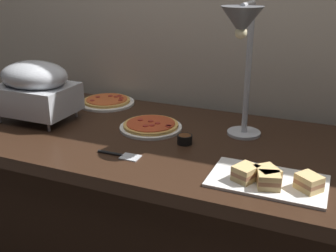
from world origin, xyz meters
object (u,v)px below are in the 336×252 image
at_px(chafing_dish, 36,87).
at_px(pizza_plate_front, 151,126).
at_px(sandwich_platter, 270,179).
at_px(serving_spatula, 120,155).
at_px(sauce_cup_near, 185,139).
at_px(pizza_plate_center, 107,102).
at_px(heat_lamp, 243,37).

relative_size(chafing_dish, pizza_plate_front, 1.25).
relative_size(sandwich_platter, serving_spatula, 2.19).
xyz_separation_m(pizza_plate_front, sauce_cup_near, (0.19, -0.10, 0.01)).
bearing_deg(serving_spatula, chafing_dish, 159.52).
distance_m(sauce_cup_near, serving_spatula, 0.27).
distance_m(pizza_plate_front, serving_spatula, 0.30).
height_order(pizza_plate_front, sandwich_platter, sandwich_platter).
height_order(chafing_dish, pizza_plate_center, chafing_dish).
xyz_separation_m(pizza_plate_center, sandwich_platter, (0.93, -0.54, 0.01)).
relative_size(chafing_dish, pizza_plate_center, 1.19).
relative_size(chafing_dish, heat_lamp, 0.63).
relative_size(pizza_plate_center, sauce_cup_near, 4.74).
xyz_separation_m(sauce_cup_near, serving_spatula, (-0.18, -0.20, -0.02)).
height_order(sandwich_platter, sauce_cup_near, sandwich_platter).
bearing_deg(chafing_dish, pizza_plate_center, 63.65).
relative_size(chafing_dish, serving_spatula, 1.99).
bearing_deg(sauce_cup_near, chafing_dish, -179.99).
xyz_separation_m(chafing_dish, sauce_cup_near, (0.72, 0.00, -0.13)).
bearing_deg(chafing_dish, sandwich_platter, -10.80).
distance_m(chafing_dish, heat_lamp, 0.96).
bearing_deg(sauce_cup_near, sandwich_platter, -29.35).
bearing_deg(chafing_dish, heat_lamp, 3.84).
relative_size(chafing_dish, sauce_cup_near, 5.65).
relative_size(heat_lamp, pizza_plate_front, 2.00).
height_order(sandwich_platter, serving_spatula, sandwich_platter).
relative_size(heat_lamp, pizza_plate_center, 1.91).
height_order(heat_lamp, pizza_plate_front, heat_lamp).
xyz_separation_m(pizza_plate_front, pizza_plate_center, (-0.36, 0.24, -0.00)).
bearing_deg(serving_spatula, pizza_plate_center, 125.46).
height_order(chafing_dish, serving_spatula, chafing_dish).
bearing_deg(chafing_dish, serving_spatula, -20.48).
height_order(chafing_dish, sandwich_platter, chafing_dish).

